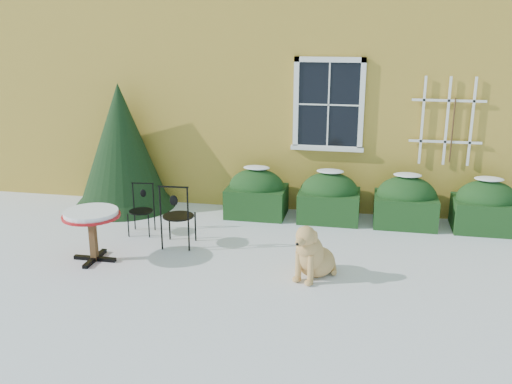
% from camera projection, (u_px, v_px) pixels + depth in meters
% --- Properties ---
extents(ground, '(80.00, 80.00, 0.00)m').
position_uv_depth(ground, '(242.00, 274.00, 7.89)').
color(ground, white).
rests_on(ground, ground).
extents(house, '(12.40, 8.40, 6.40)m').
position_uv_depth(house, '(305.00, 29.00, 13.55)').
color(house, gold).
rests_on(house, ground).
extents(hedge_row, '(4.95, 0.80, 0.91)m').
position_uv_depth(hedge_row, '(367.00, 200.00, 9.86)').
color(hedge_row, '#133214').
rests_on(hedge_row, ground).
extents(evergreen_shrub, '(1.91, 1.91, 2.31)m').
position_uv_depth(evergreen_shrub, '(122.00, 158.00, 10.60)').
color(evergreen_shrub, black).
rests_on(evergreen_shrub, ground).
extents(bistro_table, '(0.83, 0.83, 0.77)m').
position_uv_depth(bistro_table, '(91.00, 219.00, 8.17)').
color(bistro_table, black).
rests_on(bistro_table, ground).
extents(patio_chair_near, '(0.49, 0.49, 1.02)m').
position_uv_depth(patio_chair_near, '(177.00, 215.00, 8.75)').
color(patio_chair_near, black).
rests_on(patio_chair_near, ground).
extents(patio_chair_far, '(0.40, 0.40, 0.82)m').
position_uv_depth(patio_chair_far, '(142.00, 209.00, 9.35)').
color(patio_chair_far, black).
rests_on(patio_chair_far, ground).
extents(dog, '(0.69, 0.87, 0.81)m').
position_uv_depth(dog, '(312.00, 255.00, 7.71)').
color(dog, tan).
rests_on(dog, ground).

